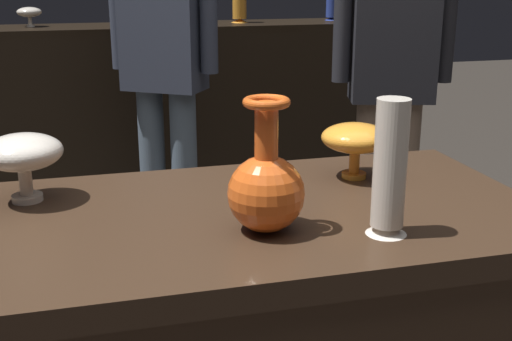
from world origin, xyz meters
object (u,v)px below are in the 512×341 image
vase_centerpiece (266,187)px  shelf_vase_right (239,1)px  shelf_vase_center (139,10)px  vase_left_accent (23,154)px  visitor_center_back (164,53)px  vase_tall_behind (390,170)px  shelf_vase_left (29,12)px  vase_right_accent (355,139)px  visitor_near_right (392,65)px

vase_centerpiece → shelf_vase_right: 2.39m
vase_centerpiece → shelf_vase_center: shelf_vase_center is taller
vase_left_accent → shelf_vase_center: (0.43, 1.98, 0.16)m
shelf_vase_center → visitor_center_back: size_ratio=0.09×
vase_left_accent → vase_tall_behind: bearing=-28.8°
shelf_vase_right → shelf_vase_center: size_ratio=1.59×
shelf_vase_left → shelf_vase_center: bearing=-8.2°
visitor_center_back → vase_right_accent: bearing=134.5°
vase_centerpiece → shelf_vase_right: shelf_vase_right is taller
vase_centerpiece → shelf_vase_left: bearing=102.7°
shelf_vase_right → shelf_vase_left: 1.04m
vase_left_accent → visitor_center_back: (0.46, 1.33, 0.03)m
vase_right_accent → vase_centerpiece: bearing=-138.0°
vase_right_accent → shelf_vase_left: (-0.81, 2.08, 0.17)m
vase_right_accent → shelf_vase_center: bearing=98.3°
shelf_vase_left → vase_tall_behind: bearing=-73.0°
vase_left_accent → shelf_vase_right: shelf_vase_right is taller
vase_tall_behind → shelf_vase_right: (0.30, 2.40, 0.18)m
vase_centerpiece → shelf_vase_center: 2.27m
vase_centerpiece → visitor_center_back: size_ratio=0.16×
vase_left_accent → shelf_vase_center: 2.04m
vase_centerpiece → vase_left_accent: bearing=147.2°
vase_right_accent → visitor_center_back: (-0.26, 1.35, 0.04)m
visitor_center_back → visitor_near_right: (0.85, -0.34, -0.03)m
vase_centerpiece → visitor_center_back: visitor_center_back is taller
vase_tall_behind → shelf_vase_center: 2.35m
shelf_vase_center → visitor_center_back: visitor_center_back is taller
vase_centerpiece → vase_tall_behind: (0.21, -0.07, 0.04)m
vase_left_accent → shelf_vase_left: (-0.09, 2.06, 0.15)m
shelf_vase_right → visitor_near_right: (0.36, -1.06, -0.20)m
shelf_vase_right → vase_right_accent: bearing=-96.3°
shelf_vase_right → visitor_near_right: visitor_near_right is taller
vase_centerpiece → shelf_vase_center: size_ratio=1.75×
shelf_vase_center → vase_centerpiece: bearing=-89.8°
shelf_vase_center → visitor_center_back: (0.03, -0.65, -0.13)m
vase_centerpiece → shelf_vase_right: (0.51, 2.33, 0.21)m
shelf_vase_left → visitor_near_right: visitor_near_right is taller
vase_centerpiece → shelf_vase_right: bearing=77.6°
vase_left_accent → vase_right_accent: size_ratio=1.04×
shelf_vase_right → shelf_vase_center: (-0.52, -0.06, -0.03)m
vase_left_accent → vase_right_accent: bearing=-2.1°
shelf_vase_right → visitor_center_back: size_ratio=0.14×
shelf_vase_right → visitor_near_right: bearing=-71.2°
vase_left_accent → shelf_vase_center: bearing=77.8°
vase_tall_behind → vase_left_accent: (-0.65, 0.36, -0.02)m
vase_tall_behind → vase_left_accent: 0.74m
shelf_vase_left → visitor_near_right: size_ratio=0.08×
shelf_vase_right → shelf_vase_left: size_ratio=1.94×
vase_tall_behind → vase_left_accent: size_ratio=1.54×
vase_centerpiece → visitor_center_back: 1.61m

